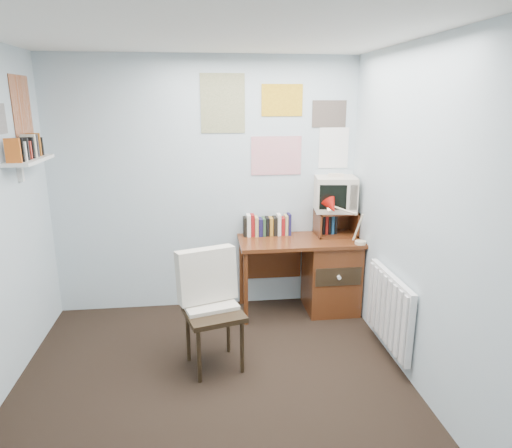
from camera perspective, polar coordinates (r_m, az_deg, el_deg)
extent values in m
plane|color=black|center=(3.43, -5.16, -22.24)|extent=(3.50, 3.50, 0.00)
cube|color=silver|center=(4.55, -6.26, 4.61)|extent=(3.00, 0.02, 2.50)
cube|color=silver|center=(3.24, 21.82, -0.80)|extent=(0.02, 3.50, 2.50)
cube|color=white|center=(2.75, -6.51, 23.84)|extent=(3.00, 3.50, 0.02)
cube|color=#5F2D15|center=(4.51, 5.50, -2.13)|extent=(1.20, 0.55, 0.03)
cube|color=#5F2D15|center=(4.71, 9.33, -6.38)|extent=(0.50, 0.50, 0.72)
cylinder|color=#5F2D15|center=(4.34, -1.28, -8.12)|extent=(0.04, 0.04, 0.72)
cylinder|color=#5F2D15|center=(4.77, -1.84, -5.89)|extent=(0.04, 0.04, 0.72)
cube|color=#5F2D15|center=(4.80, 1.83, -5.03)|extent=(0.64, 0.02, 0.30)
cube|color=black|center=(3.66, -5.30, -11.14)|extent=(0.57, 0.56, 0.92)
cube|color=red|center=(4.40, 13.06, -0.09)|extent=(0.27, 0.24, 0.38)
cube|color=#5F2D15|center=(4.67, 9.93, 0.15)|extent=(0.40, 0.30, 0.25)
cube|color=beige|center=(4.61, 9.85, 3.96)|extent=(0.44, 0.41, 0.37)
cube|color=#5F2D15|center=(4.60, 2.13, -0.04)|extent=(0.60, 0.14, 0.22)
cube|color=white|center=(3.97, 16.34, -10.21)|extent=(0.09, 0.80, 0.60)
cube|color=white|center=(4.08, -26.48, 7.15)|extent=(0.20, 0.62, 0.24)
cube|color=white|center=(4.53, 2.60, 12.29)|extent=(1.20, 0.01, 0.90)
cube|color=white|center=(4.09, -28.39, 12.31)|extent=(0.01, 0.70, 0.60)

